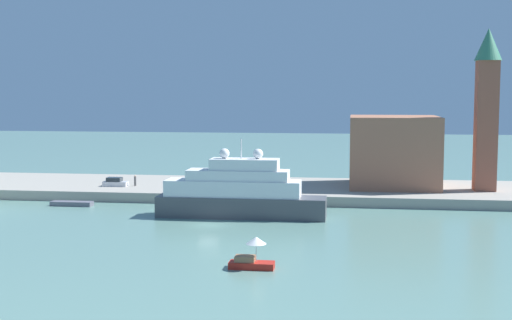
{
  "coord_description": "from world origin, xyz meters",
  "views": [
    {
      "loc": [
        18.01,
        -85.13,
        16.86
      ],
      "look_at": [
        5.3,
        6.0,
        7.84
      ],
      "focal_mm": 48.6,
      "sensor_mm": 36.0,
      "label": 1
    }
  ],
  "objects": [
    {
      "name": "person_figure",
      "position": [
        -17.17,
        23.6,
        2.38
      ],
      "size": [
        0.36,
        0.36,
        1.79
      ],
      "color": "#4C4C4C",
      "rests_on": "quay_dock"
    },
    {
      "name": "parked_car",
      "position": [
        -20.35,
        22.98,
        2.16
      ],
      "size": [
        3.96,
        1.79,
        1.44
      ],
      "color": "silver",
      "rests_on": "quay_dock"
    },
    {
      "name": "ground",
      "position": [
        0.0,
        0.0,
        0.0
      ],
      "size": [
        400.0,
        400.0,
        0.0
      ],
      "primitive_type": "plane",
      "color": "slate"
    },
    {
      "name": "large_yacht",
      "position": [
        2.91,
        6.3,
        3.21
      ],
      "size": [
        22.86,
        4.65,
        10.63
      ],
      "color": "#4C4C51",
      "rests_on": "ground"
    },
    {
      "name": "bell_tower",
      "position": [
        38.53,
        26.07,
        15.3
      ],
      "size": [
        4.15,
        4.15,
        25.09
      ],
      "color": "#93513D",
      "rests_on": "quay_dock"
    },
    {
      "name": "work_barge",
      "position": [
        -23.3,
        12.13,
        0.33
      ],
      "size": [
        6.25,
        1.7,
        0.66
      ],
      "primitive_type": "cube",
      "color": "#595966",
      "rests_on": "ground"
    },
    {
      "name": "mooring_bollard",
      "position": [
        -2.36,
        17.2,
        1.9
      ],
      "size": [
        0.38,
        0.38,
        0.7
      ],
      "primitive_type": "cylinder",
      "color": "black",
      "rests_on": "quay_dock"
    },
    {
      "name": "harbor_building",
      "position": [
        24.73,
        29.19,
        7.26
      ],
      "size": [
        14.13,
        14.4,
        11.43
      ],
      "primitive_type": "cube",
      "color": "#9E664C",
      "rests_on": "quay_dock"
    },
    {
      "name": "small_motorboat",
      "position": [
        8.63,
        -20.7,
        1.15
      ],
      "size": [
        4.34,
        1.97,
        3.11
      ],
      "color": "#B22319",
      "rests_on": "ground"
    },
    {
      "name": "quay_dock",
      "position": [
        0.0,
        27.34,
        0.77
      ],
      "size": [
        110.0,
        22.68,
        1.55
      ],
      "primitive_type": "cube",
      "color": "gray",
      "rests_on": "ground"
    }
  ]
}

